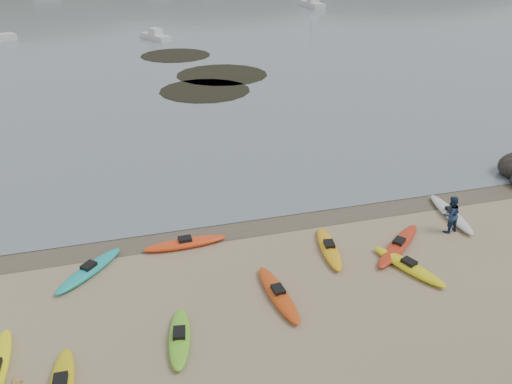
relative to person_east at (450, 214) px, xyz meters
name	(u,v)px	position (x,y,z in m)	size (l,w,h in m)	color
ground	(256,220)	(-8.08, 3.29, -0.88)	(600.00, 600.00, 0.00)	tan
wet_sand	(258,223)	(-8.08, 2.99, -0.87)	(60.00, 60.00, 0.00)	brown
kayaks	(261,277)	(-9.16, -1.23, -0.71)	(20.08, 9.35, 0.34)	#1CAEA5
person_east	(450,214)	(0.00, 0.00, 0.00)	(0.85, 0.66, 1.75)	navy
kelp_mats	(201,72)	(-5.42, 33.02, -0.85)	(11.57, 23.51, 0.04)	black
moored_boats	(146,6)	(-6.46, 86.44, -0.35)	(100.93, 73.67, 1.16)	silver
far_hills	(221,15)	(31.30, 197.26, -16.81)	(550.00, 135.00, 80.00)	#384235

